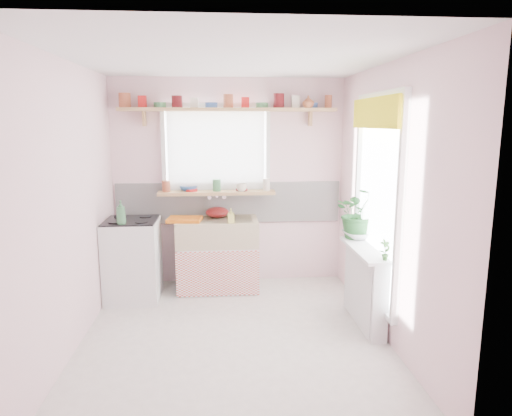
{
  "coord_description": "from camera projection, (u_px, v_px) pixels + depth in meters",
  "views": [
    {
      "loc": [
        -0.11,
        -3.97,
        1.98
      ],
      "look_at": [
        0.25,
        0.55,
        1.12
      ],
      "focal_mm": 32.0,
      "sensor_mm": 36.0,
      "label": 1
    }
  ],
  "objects": [
    {
      "name": "sink_unit",
      "position": [
        218.0,
        254.0,
        5.43
      ],
      "size": [
        0.95,
        0.65,
        1.11
      ],
      "color": "white",
      "rests_on": "ground"
    },
    {
      "name": "cooker",
      "position": [
        133.0,
        259.0,
        5.12
      ],
      "size": [
        0.58,
        0.58,
        0.93
      ],
      "color": "white",
      "rests_on": "ground"
    },
    {
      "name": "fruit_bowl",
      "position": [
        358.0,
        235.0,
        4.78
      ],
      "size": [
        0.37,
        0.37,
        0.08
      ],
      "primitive_type": "imported",
      "rotation": [
        0.0,
        0.0,
        0.18
      ],
      "color": "silver",
      "rests_on": "radiator_ledge"
    },
    {
      "name": "jade_plant",
      "position": [
        359.0,
        213.0,
        4.76
      ],
      "size": [
        0.52,
        0.46,
        0.54
      ],
      "primitive_type": "imported",
      "rotation": [
        0.0,
        0.0,
        -0.07
      ],
      "color": "#26602B",
      "rests_on": "radiator_ledge"
    },
    {
      "name": "radiator_ledge",
      "position": [
        365.0,
        285.0,
        4.48
      ],
      "size": [
        0.22,
        0.95,
        0.78
      ],
      "color": "white",
      "rests_on": "ground"
    },
    {
      "name": "cooker_bottle",
      "position": [
        121.0,
        212.0,
        4.79
      ],
      "size": [
        0.11,
        0.12,
        0.26
      ],
      "primitive_type": "imported",
      "rotation": [
        0.0,
        0.0,
        0.18
      ],
      "color": "#3A7547",
      "rests_on": "cooker"
    },
    {
      "name": "room",
      "position": [
        292.0,
        179.0,
        4.9
      ],
      "size": [
        3.2,
        3.2,
        3.2
      ],
      "color": "silver",
      "rests_on": "ground"
    },
    {
      "name": "shelf_crockery",
      "position": [
        227.0,
        103.0,
        5.29
      ],
      "size": [
        2.47,
        0.11,
        0.12
      ],
      "color": "#A55133",
      "rests_on": "pine_shelf"
    },
    {
      "name": "sill_bowl",
      "position": [
        188.0,
        188.0,
        5.5
      ],
      "size": [
        0.23,
        0.23,
        0.07
      ],
      "primitive_type": "imported",
      "rotation": [
        0.0,
        0.0,
        0.12
      ],
      "color": "#3464A9",
      "rests_on": "windowsill"
    },
    {
      "name": "soap_bottle_sink",
      "position": [
        231.0,
        216.0,
        5.16
      ],
      "size": [
        0.08,
        0.08,
        0.17
      ],
      "primitive_type": "imported",
      "rotation": [
        0.0,
        0.0,
        0.01
      ],
      "color": "#CBC55A",
      "rests_on": "sink_unit"
    },
    {
      "name": "windowsill",
      "position": [
        217.0,
        193.0,
        5.49
      ],
      "size": [
        1.4,
        0.22,
        0.04
      ],
      "primitive_type": "cube",
      "color": "tan",
      "rests_on": "room"
    },
    {
      "name": "dish_tray",
      "position": [
        185.0,
        219.0,
        5.28
      ],
      "size": [
        0.41,
        0.33,
        0.04
      ],
      "primitive_type": "cube",
      "rotation": [
        0.0,
        0.0,
        -0.11
      ],
      "color": "orange",
      "rests_on": "sink_unit"
    },
    {
      "name": "colander",
      "position": [
        217.0,
        212.0,
        5.47
      ],
      "size": [
        0.34,
        0.34,
        0.13
      ],
      "primitive_type": "ellipsoid",
      "rotation": [
        0.0,
        0.0,
        -0.26
      ],
      "color": "#570F10",
      "rests_on": "sink_unit"
    },
    {
      "name": "sill_crockery",
      "position": [
        217.0,
        186.0,
        5.47
      ],
      "size": [
        1.35,
        0.11,
        0.12
      ],
      "color": "#A55133",
      "rests_on": "windowsill"
    },
    {
      "name": "fruit",
      "position": [
        359.0,
        229.0,
        4.77
      ],
      "size": [
        0.2,
        0.14,
        0.1
      ],
      "color": "orange",
      "rests_on": "fruit_bowl"
    },
    {
      "name": "shelf_vase",
      "position": [
        308.0,
        102.0,
        5.3
      ],
      "size": [
        0.17,
        0.17,
        0.14
      ],
      "primitive_type": "imported",
      "rotation": [
        0.0,
        0.0,
        0.31
      ],
      "color": "#AE5C35",
      "rests_on": "pine_shelf"
    },
    {
      "name": "pine_shelf",
      "position": [
        228.0,
        110.0,
        5.31
      ],
      "size": [
        2.52,
        0.24,
        0.04
      ],
      "primitive_type": "cube",
      "color": "tan",
      "rests_on": "room"
    },
    {
      "name": "sill_cup",
      "position": [
        242.0,
        188.0,
        5.44
      ],
      "size": [
        0.13,
        0.13,
        0.09
      ],
      "primitive_type": "imported",
      "rotation": [
        0.0,
        0.0,
        -0.1
      ],
      "color": "beige",
      "rests_on": "windowsill"
    },
    {
      "name": "herb_pot",
      "position": [
        385.0,
        250.0,
        4.01
      ],
      "size": [
        0.12,
        0.1,
        0.19
      ],
      "primitive_type": "imported",
      "rotation": [
        0.0,
        0.0,
        0.36
      ],
      "color": "#346628",
      "rests_on": "radiator_ledge"
    }
  ]
}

